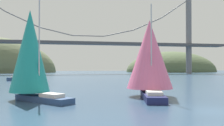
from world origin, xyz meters
TOP-DOWN VIEW (x-y plane):
  - ground_plane at (0.00, 0.00)m, footprint 360.00×360.00m
  - headland_right at (60.00, 135.00)m, footprint 61.15×44.00m
  - suspension_bridge at (-0.00, 95.00)m, footprint 137.09×6.00m
  - sailboat_pink_spinnaker at (-1.72, 9.70)m, footprint 6.51×9.77m
  - sailboat_blue_spinnaker at (-20.00, 44.55)m, footprint 7.97×6.03m
  - sailboat_teal_sail at (-15.09, 9.61)m, footprint 7.55×8.02m

SIDE VIEW (x-z plane):
  - ground_plane at x=0.00m, z-range 0.00..0.00m
  - headland_right at x=60.00m, z-range -13.54..13.54m
  - sailboat_blue_spinnaker at x=-20.00m, z-range -0.26..8.66m
  - sailboat_pink_spinnaker at x=-1.72m, z-range -0.47..10.07m
  - sailboat_teal_sail at x=-15.09m, z-range -0.31..10.29m
  - suspension_bridge at x=0.00m, z-range -2.70..34.81m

